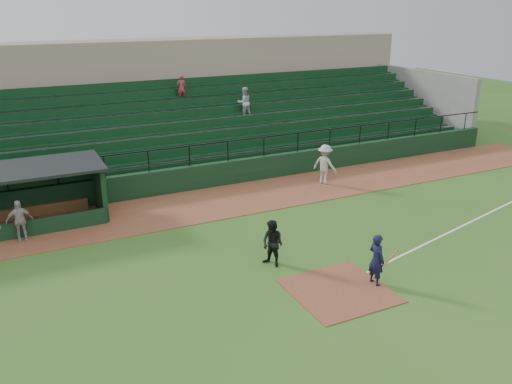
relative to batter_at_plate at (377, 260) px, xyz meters
name	(u,v)px	position (x,y,z in m)	size (l,w,h in m)	color
ground	(322,277)	(-1.29, 1.14, -0.87)	(90.00, 90.00, 0.00)	#325D1E
warning_track	(227,200)	(-1.29, 9.14, -0.86)	(40.00, 4.00, 0.03)	brown
home_plate_dirt	(339,290)	(-1.29, 0.14, -0.86)	(3.00, 3.00, 0.03)	brown
foul_line	(469,223)	(6.71, 2.34, -0.87)	(18.00, 0.09, 0.01)	white
stadium_structure	(170,118)	(-1.29, 17.59, 1.43)	(38.00, 13.08, 6.40)	black
batter_at_plate	(377,260)	(0.00, 0.00, 0.00)	(1.03, 0.70, 1.75)	black
umpire	(273,244)	(-2.39, 2.60, -0.04)	(0.81, 0.63, 1.66)	black
runner	(325,164)	(4.03, 9.20, 0.16)	(1.30, 0.74, 2.01)	#ADA8A2
dugout_player_a	(19,221)	(-10.06, 8.60, -0.03)	(0.95, 0.40, 1.63)	#A8A39D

